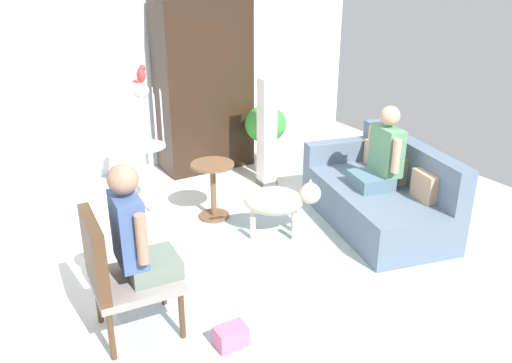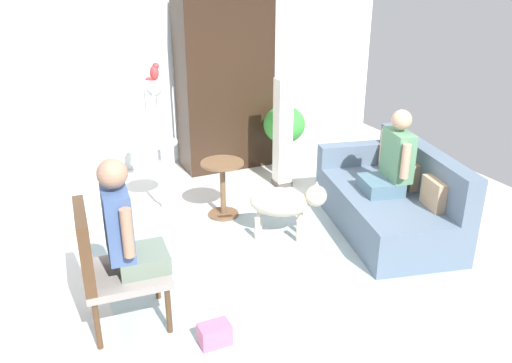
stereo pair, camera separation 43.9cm
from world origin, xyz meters
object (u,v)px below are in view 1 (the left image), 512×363
(person_on_armchair, at_px, (135,233))
(potted_plant, at_px, (266,128))
(armchair, at_px, (116,270))
(parrot, at_px, (141,74))
(person_on_couch, at_px, (382,156))
(bird_cage_stand, at_px, (146,150))
(dog, at_px, (279,201))
(armoire_cabinet, at_px, (204,86))
(handbag, at_px, (231,337))
(column_lamp, at_px, (267,134))
(couch, at_px, (380,195))
(round_end_table, at_px, (213,186))

(person_on_armchair, xyz_separation_m, potted_plant, (2.52, 2.31, -0.23))
(armchair, bearing_deg, parrot, 63.28)
(person_on_couch, distance_m, bird_cage_stand, 2.44)
(armchair, height_order, dog, armchair)
(bird_cage_stand, bearing_deg, parrot, -0.00)
(armoire_cabinet, bearing_deg, handbag, -113.22)
(armchair, distance_m, column_lamp, 3.10)
(person_on_couch, height_order, handbag, person_on_couch)
(column_lamp, bearing_deg, armoire_cabinet, 109.67)
(person_on_couch, relative_size, handbag, 3.70)
(couch, bearing_deg, person_on_armchair, -171.24)
(couch, xyz_separation_m, handbag, (-2.30, -0.94, -0.23))
(person_on_armchair, bearing_deg, person_on_couch, 8.40)
(column_lamp, bearing_deg, handbag, -126.82)
(person_on_armchair, distance_m, armoire_cabinet, 3.49)
(column_lamp, xyz_separation_m, handbag, (-1.81, -2.42, -0.58))
(potted_plant, bearing_deg, couch, -82.41)
(armchair, distance_m, round_end_table, 2.05)
(person_on_couch, xyz_separation_m, bird_cage_stand, (-1.98, 1.43, -0.01))
(person_on_armchair, relative_size, potted_plant, 1.00)
(person_on_couch, height_order, person_on_armchair, person_on_armchair)
(parrot, relative_size, armoire_cabinet, 0.08)
(couch, distance_m, dog, 1.13)
(handbag, bearing_deg, dog, 45.30)
(dog, height_order, parrot, parrot)
(couch, height_order, armoire_cabinet, armoire_cabinet)
(couch, distance_m, armchair, 2.97)
(column_lamp, height_order, armoire_cabinet, armoire_cabinet)
(round_end_table, height_order, dog, round_end_table)
(armchair, height_order, potted_plant, armchair)
(couch, relative_size, dog, 2.37)
(person_on_couch, bearing_deg, round_end_table, 144.26)
(person_on_armchair, distance_m, round_end_table, 1.99)
(person_on_armchair, bearing_deg, bird_cage_stand, 67.96)
(person_on_armchair, height_order, round_end_table, person_on_armchair)
(armchair, distance_m, potted_plant, 3.54)
(parrot, height_order, handbag, parrot)
(handbag, bearing_deg, armoire_cabinet, 66.78)
(round_end_table, height_order, column_lamp, column_lamp)
(dog, height_order, armoire_cabinet, armoire_cabinet)
(bird_cage_stand, distance_m, parrot, 0.79)
(column_lamp, bearing_deg, armchair, -142.24)
(handbag, bearing_deg, person_on_couch, 22.20)
(person_on_couch, bearing_deg, parrot, 144.06)
(column_lamp, relative_size, armoire_cabinet, 0.61)
(bird_cage_stand, height_order, column_lamp, bird_cage_stand)
(bird_cage_stand, relative_size, armoire_cabinet, 0.67)
(person_on_couch, xyz_separation_m, parrot, (-1.97, 1.43, 0.78))
(round_end_table, height_order, bird_cage_stand, bird_cage_stand)
(dog, height_order, handbag, dog)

